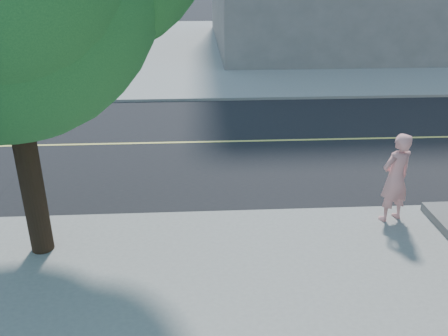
{
  "coord_description": "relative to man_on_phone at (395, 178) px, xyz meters",
  "views": [
    {
      "loc": [
        3.65,
        -8.93,
        5.07
      ],
      "look_at": [
        4.15,
        -0.4,
        1.3
      ],
      "focal_mm": 38.08,
      "sensor_mm": 36.0,
      "label": 1
    }
  ],
  "objects": [
    {
      "name": "road_ew",
      "position": [
        -7.58,
        5.05,
        -1.06
      ],
      "size": [
        140.0,
        9.0,
        0.01
      ],
      "primitive_type": "cube",
      "color": "black",
      "rests_on": "ground"
    },
    {
      "name": "ground",
      "position": [
        -7.58,
        0.55,
        -1.06
      ],
      "size": [
        140.0,
        140.0,
        0.0
      ],
      "primitive_type": "plane",
      "color": "black",
      "rests_on": "ground"
    },
    {
      "name": "man_on_phone",
      "position": [
        0.0,
        0.0,
        0.0
      ],
      "size": [
        0.8,
        0.67,
        1.88
      ],
      "primitive_type": "imported",
      "rotation": [
        0.0,
        0.0,
        3.51
      ],
      "color": "pink",
      "rests_on": "sidewalk_se"
    },
    {
      "name": "sidewalk_ne",
      "position": [
        5.92,
        22.05,
        -1.0
      ],
      "size": [
        29.0,
        25.0,
        0.12
      ],
      "primitive_type": "cube",
      "color": "gray",
      "rests_on": "ground"
    }
  ]
}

